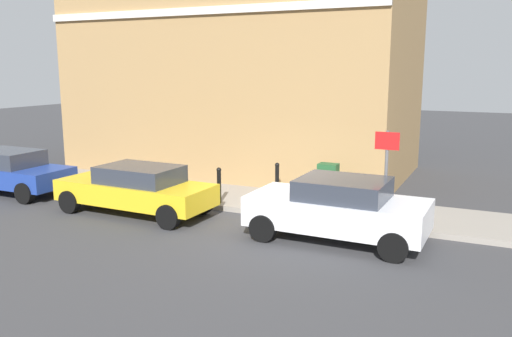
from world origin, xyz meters
The scene contains 10 objects.
ground centered at (0.00, 0.00, 0.00)m, with size 80.00×80.00×0.00m, color #38383A.
sidewalk centered at (1.93, 6.00, 0.07)m, with size 2.54×30.00×0.15m, color gray.
corner_building centered at (6.58, 4.17, 4.49)m, with size 6.87×12.34×8.98m.
car_white centered at (-0.42, -1.69, 0.77)m, with size 2.02×4.12×1.47m.
car_yellow centered at (-0.58, 3.98, 0.72)m, with size 1.89×4.48×1.35m.
car_blue centered at (-0.32, 9.25, 0.73)m, with size 1.81×4.24×1.39m.
utility_cabinet centered at (2.22, -0.61, 0.68)m, with size 0.46×0.61×1.15m.
bollard_near_cabinet centered at (2.32, 1.01, 0.70)m, with size 0.14×0.14×1.04m.
bollard_far_kerb centered at (0.91, 2.21, 0.70)m, with size 0.14×0.14×1.04m.
street_sign centered at (1.10, -2.45, 1.66)m, with size 0.08×0.60×2.30m.
Camera 1 is at (-11.95, -4.98, 3.97)m, focal length 37.03 mm.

